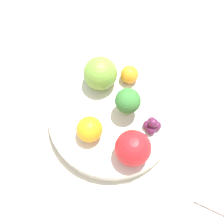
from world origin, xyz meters
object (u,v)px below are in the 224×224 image
at_px(bowl, 112,117).
at_px(apple_green, 133,148).
at_px(orange_front, 89,129).
at_px(broccoli, 128,101).
at_px(orange_back, 129,75).
at_px(grape_cluster, 152,125).
at_px(apple_red, 100,73).

distance_m(bowl, apple_green, 0.09).
bearing_deg(orange_front, broccoli, -138.59).
xyz_separation_m(orange_back, grape_cluster, (-0.05, 0.10, -0.01)).
bearing_deg(broccoli, orange_back, -87.80).
height_order(orange_front, grape_cluster, orange_front).
relative_size(bowl, broccoli, 3.67).
relative_size(apple_red, orange_back, 1.84).
distance_m(orange_back, grape_cluster, 0.11).
distance_m(apple_green, grape_cluster, 0.06).
distance_m(bowl, orange_back, 0.09).
height_order(orange_back, grape_cluster, orange_back).
xyz_separation_m(apple_green, orange_front, (0.08, -0.03, -0.01)).
xyz_separation_m(apple_red, grape_cluster, (-0.10, 0.08, -0.02)).
distance_m(broccoli, apple_red, 0.08).
distance_m(orange_front, orange_back, 0.13).
bearing_deg(apple_green, bowl, -58.41).
distance_m(broccoli, orange_front, 0.08).
bearing_deg(orange_front, bowl, -128.28).
bearing_deg(grape_cluster, orange_back, -62.35).
distance_m(bowl, broccoli, 0.06).
relative_size(apple_green, grape_cluster, 1.87).
bearing_deg(grape_cluster, broccoli, -30.07).
relative_size(orange_back, grape_cluster, 1.03).
bearing_deg(apple_green, grape_cluster, -119.67).
bearing_deg(apple_red, apple_green, 118.21).
bearing_deg(grape_cluster, orange_front, 13.49).
bearing_deg(bowl, orange_back, -106.93).
height_order(apple_green, orange_back, apple_green).
distance_m(bowl, orange_front, 0.07).
relative_size(bowl, apple_green, 3.81).
height_order(broccoli, apple_red, broccoli).
distance_m(broccoli, orange_back, 0.07).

